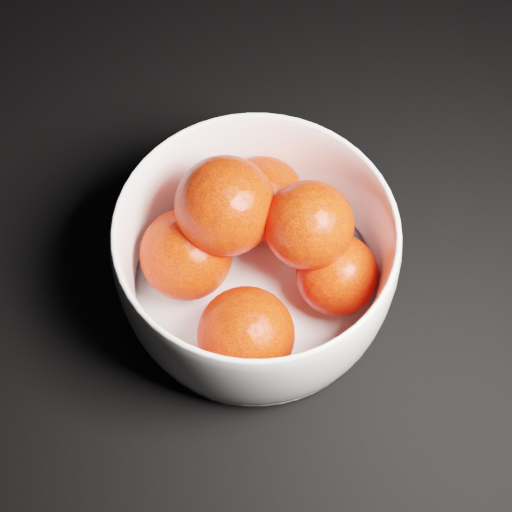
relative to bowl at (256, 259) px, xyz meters
name	(u,v)px	position (x,y,z in m)	size (l,w,h in m)	color
ground	(180,234)	(-0.05, 0.07, -0.05)	(3.00, 3.00, 0.00)	black
bowl	(256,259)	(0.00, 0.00, 0.00)	(0.22, 0.22, 0.11)	white
orange_pile	(253,247)	(0.00, 0.01, 0.01)	(0.18, 0.18, 0.12)	#FF2206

